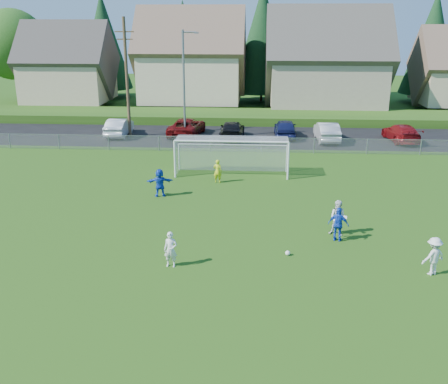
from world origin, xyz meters
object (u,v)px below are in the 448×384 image
at_px(soccer_ball, 288,253).
at_px(player_blue_a, 338,224).
at_px(goalkeeper, 218,171).
at_px(soccer_goal, 232,150).
at_px(player_white_a, 171,250).
at_px(car_d, 232,130).
at_px(car_f, 327,132).
at_px(car_g, 401,133).
at_px(car_b, 119,127).
at_px(car_c, 187,127).
at_px(player_blue_b, 160,183).
at_px(player_white_b, 338,218).
at_px(car_e, 285,128).
at_px(player_white_c, 434,256).

relative_size(soccer_ball, player_blue_a, 0.13).
height_order(goalkeeper, soccer_goal, soccer_goal).
bearing_deg(player_white_a, soccer_goal, 85.75).
bearing_deg(player_white_a, car_d, 90.28).
height_order(car_f, car_g, car_f).
bearing_deg(car_b, soccer_ball, 119.44).
relative_size(player_white_a, car_d, 0.30).
height_order(car_f, soccer_goal, soccer_goal).
bearing_deg(goalkeeper, car_c, -65.20).
bearing_deg(car_d, car_g, 179.09).
xyz_separation_m(car_c, car_f, (12.07, -1.32, 0.02)).
bearing_deg(car_f, player_blue_b, 51.26).
bearing_deg(car_b, player_white_b, 126.74).
xyz_separation_m(player_blue_a, player_blue_b, (-9.44, 5.82, 0.01)).
bearing_deg(soccer_ball, car_e, 87.75).
relative_size(car_c, soccer_goal, 0.75).
xyz_separation_m(player_white_b, car_f, (1.90, 20.38, -0.08)).
height_order(soccer_ball, car_g, car_g).
bearing_deg(goalkeeper, car_e, -100.37).
bearing_deg(car_c, player_blue_a, 119.83).
distance_m(player_white_a, car_f, 25.94).
relative_size(player_blue_a, car_d, 0.32).
bearing_deg(car_g, player_white_c, 72.94).
bearing_deg(car_d, player_blue_a, 105.44).
distance_m(player_blue_b, car_g, 23.41).
distance_m(soccer_ball, soccer_goal, 12.92).
relative_size(player_blue_a, car_b, 0.35).
distance_m(car_e, car_f, 3.63).
relative_size(player_white_a, car_g, 0.31).
bearing_deg(player_white_b, player_blue_a, -80.63).
relative_size(player_blue_a, car_g, 0.33).
bearing_deg(player_white_a, soccer_ball, 19.02).
distance_m(player_white_b, player_white_c, 5.04).
relative_size(car_f, soccer_goal, 0.65).
bearing_deg(soccer_ball, car_f, 79.11).
xyz_separation_m(player_blue_a, goalkeeper, (-6.30, 8.70, -0.07)).
relative_size(player_white_a, car_c, 0.28).
relative_size(car_d, soccer_goal, 0.68).
height_order(player_blue_b, car_b, player_blue_b).
relative_size(player_white_a, car_f, 0.32).
distance_m(player_white_b, car_c, 23.96).
relative_size(goalkeeper, car_g, 0.30).
distance_m(car_b, car_e, 14.55).
bearing_deg(goalkeeper, car_d, -81.88).
relative_size(player_white_b, car_e, 0.38).
xyz_separation_m(player_blue_b, car_f, (11.43, 15.23, -0.04)).
height_order(car_c, car_e, car_e).
relative_size(soccer_ball, car_d, 0.04).
relative_size(player_blue_b, car_f, 0.34).
height_order(player_blue_b, car_f, player_blue_b).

